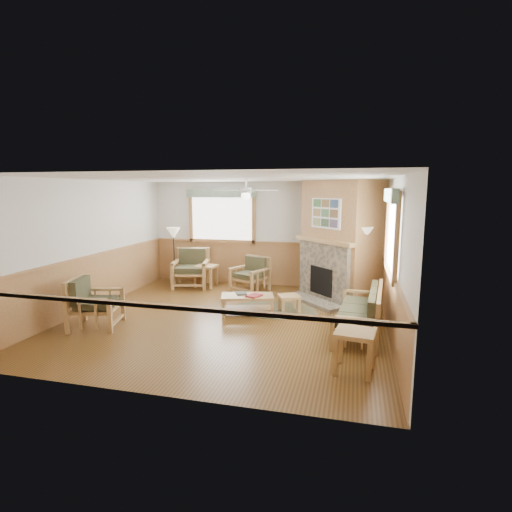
% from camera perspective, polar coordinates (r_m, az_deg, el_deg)
% --- Properties ---
extents(floor, '(6.00, 6.00, 0.01)m').
position_cam_1_polar(floor, '(7.90, -4.10, -8.99)').
color(floor, brown).
rests_on(floor, ground).
extents(ceiling, '(6.00, 6.00, 0.01)m').
position_cam_1_polar(ceiling, '(7.50, -4.35, 11.02)').
color(ceiling, white).
rests_on(ceiling, floor).
extents(wall_back, '(6.00, 0.02, 2.70)m').
position_cam_1_polar(wall_back, '(10.45, 0.94, 3.18)').
color(wall_back, silver).
rests_on(wall_back, floor).
extents(wall_front, '(6.00, 0.02, 2.70)m').
position_cam_1_polar(wall_front, '(4.88, -15.35, -4.43)').
color(wall_front, silver).
rests_on(wall_front, floor).
extents(wall_left, '(0.02, 6.00, 2.70)m').
position_cam_1_polar(wall_left, '(8.98, -22.73, 1.41)').
color(wall_left, silver).
rests_on(wall_left, floor).
extents(wall_right, '(0.02, 6.00, 2.70)m').
position_cam_1_polar(wall_right, '(7.23, 18.98, -0.14)').
color(wall_right, silver).
rests_on(wall_right, floor).
extents(wainscot, '(6.00, 6.00, 1.10)m').
position_cam_1_polar(wainscot, '(7.74, -4.15, -5.09)').
color(wainscot, '#A67444').
rests_on(wainscot, floor).
extents(fireplace, '(3.11, 3.11, 2.70)m').
position_cam_1_polar(fireplace, '(9.24, 12.06, 2.15)').
color(fireplace, '#A67444').
rests_on(fireplace, floor).
extents(window_back, '(1.90, 0.16, 1.50)m').
position_cam_1_polar(window_back, '(10.65, -4.95, 9.63)').
color(window_back, white).
rests_on(window_back, wall_back).
extents(window_right, '(0.16, 1.90, 1.50)m').
position_cam_1_polar(window_right, '(6.94, 19.31, 9.25)').
color(window_right, white).
rests_on(window_right, wall_right).
extents(ceiling_fan, '(1.59, 1.59, 0.36)m').
position_cam_1_polar(ceiling_fan, '(7.70, -1.47, 10.71)').
color(ceiling_fan, white).
rests_on(ceiling_fan, ceiling).
extents(sofa, '(1.84, 0.87, 0.82)m').
position_cam_1_polar(sofa, '(7.19, 14.45, -7.68)').
color(sofa, tan).
rests_on(sofa, floor).
extents(armchair_back_left, '(1.04, 1.04, 0.97)m').
position_cam_1_polar(armchair_back_left, '(10.45, -9.29, -1.73)').
color(armchair_back_left, tan).
rests_on(armchair_back_left, floor).
extents(armchair_back_right, '(1.00, 1.00, 0.84)m').
position_cam_1_polar(armchair_back_right, '(9.86, -0.90, -2.66)').
color(armchair_back_right, tan).
rests_on(armchair_back_right, floor).
extents(armchair_left, '(1.00, 1.00, 0.92)m').
position_cam_1_polar(armchair_left, '(7.88, -21.93, -6.20)').
color(armchair_left, tan).
rests_on(armchair_left, floor).
extents(coffee_table, '(1.13, 0.78, 0.41)m').
position_cam_1_polar(coffee_table, '(8.05, -1.22, -7.03)').
color(coffee_table, tan).
rests_on(coffee_table, floor).
extents(end_table_chairs, '(0.53, 0.51, 0.57)m').
position_cam_1_polar(end_table_chairs, '(10.41, -7.14, -2.85)').
color(end_table_chairs, tan).
rests_on(end_table_chairs, floor).
extents(end_table_sofa, '(0.59, 0.58, 0.59)m').
position_cam_1_polar(end_table_sofa, '(5.80, 13.89, -13.08)').
color(end_table_sofa, tan).
rests_on(end_table_sofa, floor).
extents(footstool, '(0.54, 0.54, 0.35)m').
position_cam_1_polar(footstool, '(8.29, 4.75, -6.79)').
color(footstool, tan).
rests_on(footstool, floor).
extents(braided_rug, '(2.35, 2.35, 0.01)m').
position_cam_1_polar(braided_rug, '(8.45, 2.54, -7.67)').
color(braided_rug, brown).
rests_on(braided_rug, floor).
extents(floor_lamp_left, '(0.37, 0.37, 1.54)m').
position_cam_1_polar(floor_lamp_left, '(10.56, -11.60, -0.12)').
color(floor_lamp_left, black).
rests_on(floor_lamp_left, floor).
extents(floor_lamp_right, '(0.43, 0.43, 1.74)m').
position_cam_1_polar(floor_lamp_right, '(8.67, 14.89, -1.64)').
color(floor_lamp_right, black).
rests_on(floor_lamp_right, floor).
extents(book_red, '(0.31, 0.36, 0.03)m').
position_cam_1_polar(book_red, '(7.90, -0.27, -5.56)').
color(book_red, maroon).
rests_on(book_red, coffee_table).
extents(book_dark, '(0.30, 0.33, 0.03)m').
position_cam_1_polar(book_dark, '(8.09, -2.12, -5.25)').
color(book_dark, '#262720').
rests_on(book_dark, coffee_table).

